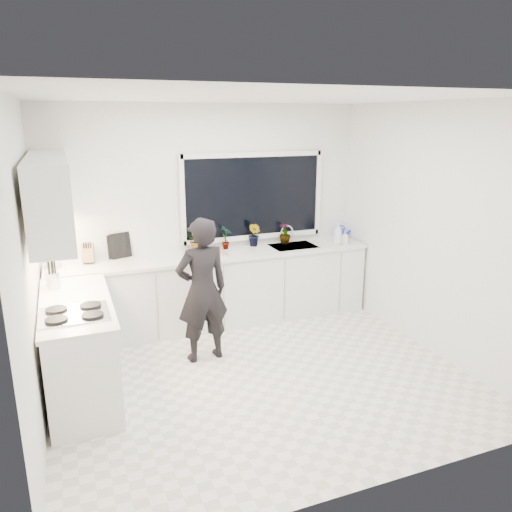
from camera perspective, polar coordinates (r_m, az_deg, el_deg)
name	(u,v)px	position (r m, az deg, el deg)	size (l,w,h in m)	color
floor	(260,377)	(5.20, 0.41, -13.66)	(4.00, 3.50, 0.02)	beige
wall_back	(208,215)	(6.32, -5.52, 4.74)	(4.00, 0.02, 2.70)	white
wall_left	(27,271)	(4.39, -24.74, -1.52)	(0.02, 3.50, 2.70)	white
wall_right	(432,230)	(5.73, 19.47, 2.78)	(0.02, 3.50, 2.70)	white
ceiling	(260,96)	(4.54, 0.48, 17.83)	(4.00, 3.50, 0.02)	white
window	(253,196)	(6.44, -0.31, 6.82)	(1.80, 0.02, 1.00)	black
base_cabinets_back	(217,291)	(6.27, -4.52, -3.96)	(3.92, 0.58, 0.88)	white
base_cabinets_left	(80,349)	(5.02, -19.45, -10.00)	(0.58, 1.60, 0.88)	white
countertop_back	(216,255)	(6.12, -4.58, 0.08)	(3.94, 0.62, 0.04)	silver
countertop_left	(75,303)	(4.85, -19.94, -5.08)	(0.62, 1.60, 0.04)	silver
upper_cabinets	(50,195)	(4.96, -22.49, 6.51)	(0.34, 2.10, 0.70)	white
sink	(293,249)	(6.51, 4.27, 0.75)	(0.58, 0.42, 0.14)	silver
faucet	(287,234)	(6.64, 3.56, 2.49)	(0.03, 0.03, 0.22)	silver
stovetop	(74,313)	(4.51, -20.07, -6.18)	(0.56, 0.48, 0.03)	black
person	(202,290)	(5.27, -6.17, -3.92)	(0.57, 0.37, 1.56)	black
pizza_tray	(205,254)	(6.06, -5.83, 0.22)	(0.46, 0.34, 0.03)	#BBBCC0
pizza	(205,253)	(6.05, -5.84, 0.37)	(0.42, 0.30, 0.01)	#D5441C
watering_can	(341,233)	(6.99, 9.66, 2.58)	(0.14, 0.14, 0.13)	#152ACC
paper_towel_roll	(53,256)	(5.95, -22.23, -0.01)	(0.11, 0.11, 0.26)	silver
knife_block	(88,254)	(6.00, -18.65, 0.25)	(0.13, 0.10, 0.22)	brown
utensil_crock	(53,280)	(5.24, -22.18, -2.60)	(0.13, 0.13, 0.16)	#BABABF
picture_frame_large	(117,246)	(6.11, -15.60, 1.06)	(0.22, 0.02, 0.28)	black
picture_frame_small	(121,245)	(6.11, -15.22, 1.19)	(0.25, 0.02, 0.30)	black
herb_plants	(228,237)	(6.30, -3.27, 2.13)	(1.46, 0.34, 0.31)	#26662D
soap_bottles	(340,235)	(6.61, 9.54, 2.41)	(0.23, 0.12, 0.28)	#D8BF66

